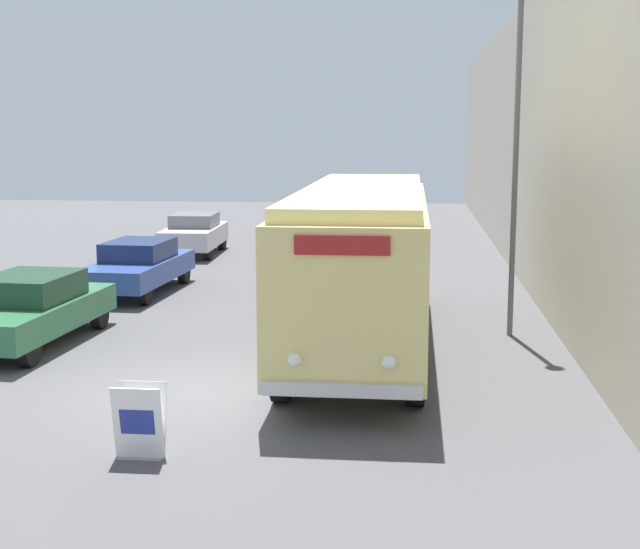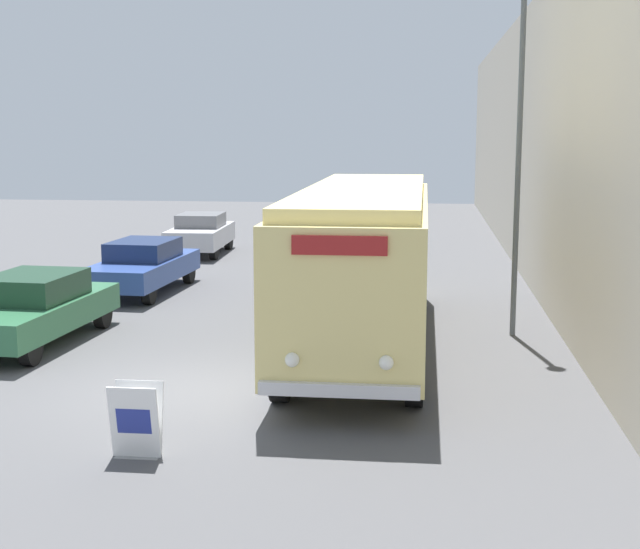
# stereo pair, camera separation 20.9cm
# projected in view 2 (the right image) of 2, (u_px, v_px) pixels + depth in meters

# --- Properties ---
(ground_plane) EXTENTS (80.00, 80.00, 0.00)m
(ground_plane) POSITION_uv_depth(u_px,v_px,m) (187.00, 391.00, 15.17)
(ground_plane) COLOR #4C4C4F
(building_wall_right) EXTENTS (0.30, 60.00, 8.10)m
(building_wall_right) POSITION_uv_depth(u_px,v_px,m) (545.00, 143.00, 23.51)
(building_wall_right) COLOR beige
(building_wall_right) RESTS_ON ground_plane
(vintage_bus) EXTENTS (2.50, 11.00, 3.27)m
(vintage_bus) POSITION_uv_depth(u_px,v_px,m) (365.00, 256.00, 18.17)
(vintage_bus) COLOR black
(vintage_bus) RESTS_ON ground_plane
(sign_board) EXTENTS (0.68, 0.39, 1.03)m
(sign_board) POSITION_uv_depth(u_px,v_px,m) (136.00, 422.00, 12.06)
(sign_board) COLOR gray
(sign_board) RESTS_ON ground_plane
(streetlamp) EXTENTS (0.36, 0.36, 7.43)m
(streetlamp) POSITION_uv_depth(u_px,v_px,m) (520.00, 115.00, 18.57)
(streetlamp) COLOR #595E60
(streetlamp) RESTS_ON ground_plane
(parked_car_near) EXTENTS (2.17, 4.82, 1.46)m
(parked_car_near) POSITION_uv_depth(u_px,v_px,m) (32.00, 308.00, 18.49)
(parked_car_near) COLOR black
(parked_car_near) RESTS_ON ground_plane
(parked_car_mid) EXTENTS (2.06, 4.74, 1.43)m
(parked_car_mid) POSITION_uv_depth(u_px,v_px,m) (143.00, 265.00, 24.33)
(parked_car_mid) COLOR black
(parked_car_mid) RESTS_ON ground_plane
(parked_car_far) EXTENTS (1.91, 4.17, 1.45)m
(parked_car_far) POSITION_uv_depth(u_px,v_px,m) (201.00, 233.00, 31.81)
(parked_car_far) COLOR black
(parked_car_far) RESTS_ON ground_plane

